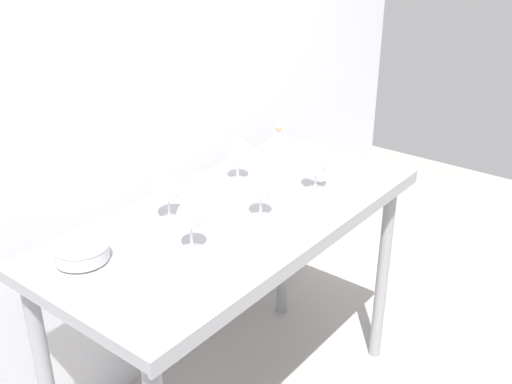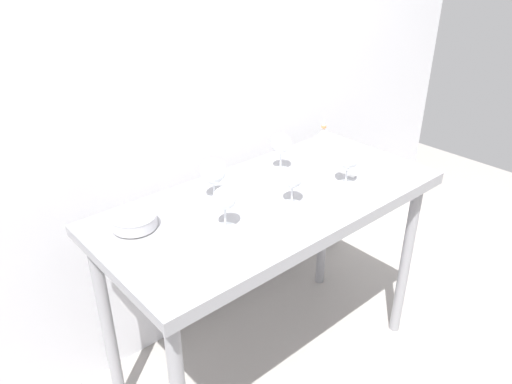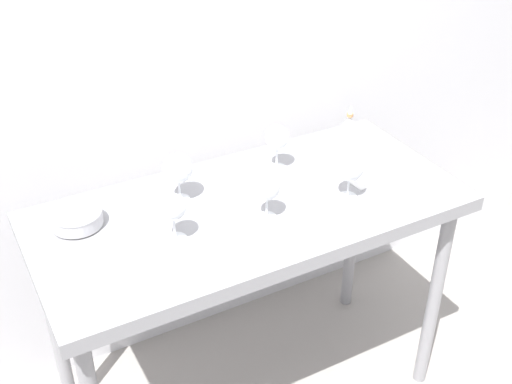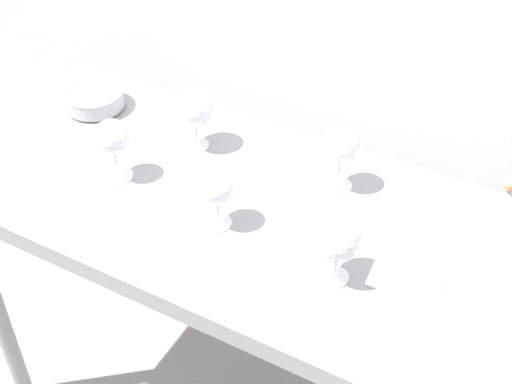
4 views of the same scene
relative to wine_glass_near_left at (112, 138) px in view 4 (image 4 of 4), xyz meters
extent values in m
cube|color=gray|center=(0.28, 0.06, -0.13)|extent=(1.40, 0.64, 0.04)
cube|color=gray|center=(0.28, -0.26, -0.14)|extent=(1.40, 0.01, 0.05)
cylinder|color=gray|center=(-0.36, 0.32, -0.58)|extent=(0.05, 0.05, 0.86)
cylinder|color=gray|center=(0.92, 0.32, -0.58)|extent=(0.05, 0.05, 0.86)
cylinder|color=white|center=(0.00, 0.00, -0.11)|extent=(0.07, 0.07, 0.00)
cylinder|color=white|center=(0.00, 0.00, -0.07)|extent=(0.01, 0.01, 0.08)
sphere|color=white|center=(0.00, 0.00, 0.01)|extent=(0.08, 0.08, 0.08)
cylinder|color=maroon|center=(0.00, 0.00, -0.01)|extent=(0.06, 0.06, 0.02)
cylinder|color=white|center=(0.30, -0.03, -0.11)|extent=(0.06, 0.06, 0.00)
cylinder|color=white|center=(0.30, -0.03, -0.07)|extent=(0.01, 0.01, 0.07)
sphere|color=white|center=(0.30, -0.03, 0.00)|extent=(0.08, 0.08, 0.08)
cylinder|color=maroon|center=(0.30, -0.03, -0.02)|extent=(0.06, 0.06, 0.03)
cylinder|color=white|center=(0.10, 0.20, -0.11)|extent=(0.06, 0.06, 0.00)
cylinder|color=white|center=(0.10, 0.20, -0.07)|extent=(0.01, 0.01, 0.07)
sphere|color=white|center=(0.10, 0.20, 0.01)|extent=(0.10, 0.10, 0.10)
cylinder|color=maroon|center=(0.10, 0.20, -0.01)|extent=(0.07, 0.07, 0.03)
cylinder|color=white|center=(0.59, -0.05, -0.11)|extent=(0.06, 0.06, 0.00)
cylinder|color=white|center=(0.59, -0.05, -0.07)|extent=(0.01, 0.01, 0.07)
sphere|color=white|center=(0.59, -0.05, 0.00)|extent=(0.09, 0.09, 0.09)
cylinder|color=maroon|center=(0.59, -0.05, -0.01)|extent=(0.07, 0.07, 0.02)
cylinder|color=white|center=(0.48, 0.22, -0.11)|extent=(0.07, 0.07, 0.00)
cylinder|color=white|center=(0.48, 0.22, -0.07)|extent=(0.01, 0.01, 0.09)
sphere|color=white|center=(0.48, 0.22, 0.01)|extent=(0.08, 0.08, 0.08)
cylinder|color=maroon|center=(0.48, 0.22, 0.00)|extent=(0.06, 0.06, 0.02)
cube|color=white|center=(0.71, 0.10, -0.11)|extent=(0.17, 0.28, 0.00)
cylinder|color=#DBCC66|center=(-0.24, 0.21, -0.11)|extent=(0.13, 0.13, 0.01)
cylinder|color=#B7B7BC|center=(-0.24, 0.21, -0.09)|extent=(0.16, 0.16, 0.04)
torus|color=#B7B7BC|center=(-0.24, 0.21, -0.06)|extent=(0.16, 0.16, 0.01)
cone|color=silver|center=(0.84, 0.30, -0.07)|extent=(0.12, 0.12, 0.08)
cylinder|color=#C17F4C|center=(0.84, 0.30, -0.02)|extent=(0.02, 0.02, 0.01)
cone|color=silver|center=(0.84, 0.30, 0.00)|extent=(0.02, 0.02, 0.04)
camera|label=1|loc=(-1.10, -1.10, 0.81)|focal=42.20mm
camera|label=2|loc=(-0.87, -1.15, 0.79)|focal=33.97mm
camera|label=3|loc=(-0.54, -1.50, 1.07)|focal=46.06mm
camera|label=4|loc=(0.93, -1.00, 0.96)|focal=49.90mm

